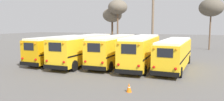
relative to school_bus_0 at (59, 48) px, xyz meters
name	(u,v)px	position (x,y,z in m)	size (l,w,h in m)	color
ground_plane	(114,64)	(6.60, 1.15, -1.66)	(160.00, 160.00, 0.00)	#5B5956
school_bus_0	(59,48)	(0.00, 0.00, 0.00)	(2.68, 9.76, 3.04)	#E5A00C
school_bus_1	(84,48)	(3.30, 0.07, 0.11)	(2.82, 10.84, 3.23)	yellow
school_bus_2	(114,49)	(6.60, 1.06, 0.07)	(2.68, 10.36, 3.19)	yellow
school_bus_3	(141,51)	(9.90, 0.60, 0.10)	(2.93, 10.08, 3.26)	yellow
school_bus_4	(174,53)	(13.19, 1.17, -0.05)	(2.64, 10.23, 2.96)	yellow
utility_pole	(153,22)	(8.54, 12.00, 3.15)	(1.80, 0.35, 9.41)	#75604C
bare_tree_0	(211,8)	(16.79, 20.81, 5.69)	(4.13, 4.13, 8.94)	brown
bare_tree_1	(118,8)	(0.63, 17.50, 5.98)	(3.66, 3.66, 9.09)	brown
bare_tree_2	(112,15)	(-1.24, 19.29, 4.61)	(3.83, 3.83, 7.78)	brown
traffic_cone	(129,88)	(11.44, -7.97, -1.36)	(0.36, 0.36, 0.60)	orange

